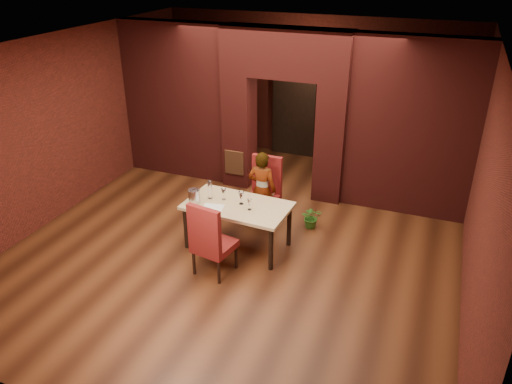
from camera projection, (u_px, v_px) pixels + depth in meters
floor at (246, 236)px, 8.61m from camera, size 8.00×8.00×0.00m
ceiling at (244, 46)px, 7.19m from camera, size 7.00×8.00×0.04m
wall_back at (313, 89)px, 11.23m from camera, size 7.00×0.04×3.20m
wall_front at (77, 299)px, 4.56m from camera, size 7.00×0.04×3.20m
wall_left at (67, 124)px, 9.04m from camera, size 0.04×8.00×3.20m
wall_right at (483, 184)px, 6.75m from camera, size 0.04×8.00×3.20m
pillar_left at (240, 130)px, 10.08m from camera, size 0.55×0.55×2.30m
pillar_right at (332, 142)px, 9.45m from camera, size 0.55×0.55×2.30m
lintel at (286, 53)px, 9.05m from camera, size 2.45×0.55×0.90m
wing_wall_left at (177, 101)px, 10.34m from camera, size 2.28×0.35×3.20m
wing_wall_right at (412, 129)px, 8.79m from camera, size 2.28×0.35×3.20m
vent_panel at (234, 163)px, 10.10m from camera, size 0.40×0.03×0.50m
rear_door at (294, 111)px, 11.56m from camera, size 0.90×0.08×2.10m
rear_door_frame at (294, 112)px, 11.53m from camera, size 1.02×0.04×2.22m
dining_table at (238, 226)px, 8.15m from camera, size 1.72×1.03×0.78m
chair_far at (262, 192)px, 8.78m from camera, size 0.55×0.55×1.20m
chair_near at (214, 237)px, 7.42m from camera, size 0.63×0.63×1.20m
person_seated at (262, 190)px, 8.65m from camera, size 0.51×0.34×1.40m
wine_glass_a at (224, 194)px, 8.09m from camera, size 0.08×0.08×0.20m
wine_glass_b at (241, 198)px, 7.95m from camera, size 0.09×0.09×0.22m
wine_glass_c at (250, 204)px, 7.78m from camera, size 0.07×0.07×0.18m
tasting_sheet at (213, 207)px, 7.88m from camera, size 0.36×0.29×0.00m
wine_bucket at (194, 196)px, 7.98m from camera, size 0.19×0.19×0.23m
water_bottle at (210, 189)px, 8.10m from camera, size 0.07×0.07×0.32m
potted_plant at (312, 217)px, 8.79m from camera, size 0.44×0.41×0.40m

